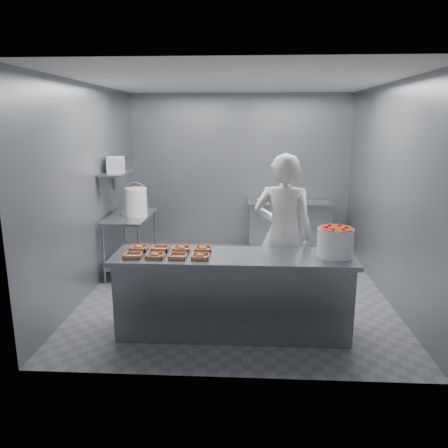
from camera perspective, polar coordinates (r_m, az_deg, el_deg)
The scene contains 24 objects.
floor at distance 6.28m, azimuth 1.62°, elevation -8.24°, with size 4.50×4.50×0.00m, color #4C4C51.
ceiling at distance 5.86m, azimuth 1.80°, elevation 18.14°, with size 4.50×4.50×0.00m, color white.
wall_back at distance 8.14m, azimuth 2.13°, elevation 6.90°, with size 4.00×0.04×2.80m, color slate.
wall_left at distance 6.29m, azimuth -16.89°, elevation 4.45°, with size 0.04×4.50×2.80m, color slate.
wall_right at distance 6.19m, azimuth 20.59°, elevation 4.05°, with size 0.04×4.50×2.80m, color slate.
service_counter at distance 4.86m, azimuth 1.19°, elevation -9.10°, with size 2.60×0.70×0.90m.
prep_table at distance 6.90m, azimuth -12.03°, elevation -1.36°, with size 0.60×1.20×0.90m.
back_counter at distance 7.99m, azimuth 8.49°, elevation -0.25°, with size 1.50×0.60×0.90m.
wall_shelf at distance 6.78m, azimuth -13.82°, elevation 6.52°, with size 0.35×0.90×0.03m, color slate.
tray_0 at distance 4.72m, azimuth -11.80°, elevation -4.03°, with size 0.19×0.18×0.04m.
tray_1 at distance 4.67m, azimuth -8.99°, elevation -4.08°, with size 0.19×0.18×0.06m.
tray_2 at distance 4.63m, azimuth -6.03°, elevation -4.19°, with size 0.19×0.18×0.04m.
tray_3 at distance 4.59m, azimuth -3.11°, elevation -4.22°, with size 0.19×0.18×0.06m.
tray_4 at distance 4.98m, azimuth -11.04°, elevation -3.06°, with size 0.19×0.18×0.06m.
tray_5 at distance 4.93m, azimuth -8.29°, elevation -3.17°, with size 0.19×0.18×0.04m.
tray_6 at distance 4.88m, azimuth -5.56°, elevation -3.20°, with size 0.19×0.18×0.06m.
tray_7 at distance 4.85m, azimuth -2.75°, elevation -3.25°, with size 0.19×0.18×0.06m.
worker at distance 5.28m, azimuth 7.73°, elevation -1.42°, with size 0.71×0.47×1.95m, color silver.
strawberry_tub at distance 4.77m, azimuth 14.33°, elevation -2.17°, with size 0.38×0.38×0.31m.
glaze_bucket at distance 6.74m, azimuth -11.44°, elevation 2.92°, with size 0.35×0.33×0.51m.
bucket_lid at distance 6.95m, azimuth -12.08°, elevation 1.45°, with size 0.33×0.33×0.03m, color silver.
rag at distance 7.05m, azimuth -11.09°, elevation 1.63°, with size 0.14×0.12×0.02m, color #CCB28C.
appliance at distance 6.73m, azimuth -13.97°, elevation 7.56°, with size 0.26×0.30×0.22m, color gray.
paper_stack at distance 7.87m, azimuth 5.50°, elevation 3.13°, with size 0.30×0.22×0.05m, color silver.
Camera 1 is at (0.15, -5.84, 2.30)m, focal length 35.00 mm.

